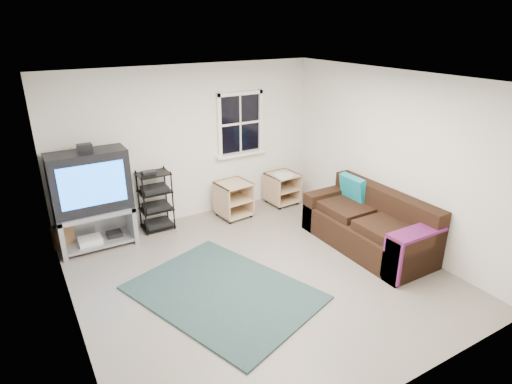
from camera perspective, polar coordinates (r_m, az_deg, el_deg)
room at (r=7.62m, az=-2.10°, el=8.58°), size 4.60×4.62×4.60m
tv_unit at (r=6.74m, az=-21.11°, el=0.01°), size 1.10×0.55×1.62m
av_rack at (r=7.17m, az=-13.18°, el=-1.59°), size 0.51×0.37×1.01m
side_table_left at (r=7.52m, az=-3.18°, el=-0.78°), size 0.58×0.58×0.63m
side_table_right at (r=8.05m, az=3.38°, el=0.82°), size 0.56×0.58×0.61m
sofa at (r=6.71m, az=14.89°, el=-4.46°), size 0.92×2.07×0.95m
shag_rug at (r=5.60m, az=-4.37°, el=-13.20°), size 2.29×2.67×0.03m
paper_bag at (r=7.11m, az=-24.28°, el=-5.50°), size 0.31×0.26×0.38m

